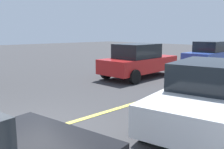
{
  "coord_description": "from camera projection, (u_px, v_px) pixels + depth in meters",
  "views": [
    {
      "loc": [
        -1.93,
        -4.92,
        2.25
      ],
      "look_at": [
        2.82,
        0.02,
        1.06
      ],
      "focal_mm": 39.05,
      "sensor_mm": 36.0,
      "label": 1
    }
  ],
  "objects": [
    {
      "name": "lane_marking_centre",
      "position": [
        117.0,
        109.0,
        7.24
      ],
      "size": [
        28.0,
        0.16,
        0.01
      ],
      "primitive_type": "cube",
      "color": "#E0D14C"
    },
    {
      "name": "car_blue_far_lane",
      "position": [
        209.0,
        54.0,
        16.02
      ],
      "size": [
        4.26,
        2.08,
        1.66
      ],
      "color": "#2D479E",
      "rests_on": "ground_plane"
    },
    {
      "name": "car_red_near_curb",
      "position": [
        139.0,
        61.0,
        12.19
      ],
      "size": [
        4.42,
        2.12,
        1.69
      ],
      "color": "red",
      "rests_on": "ground_plane"
    },
    {
      "name": "ground_plane",
      "position": [
        18.0,
        139.0,
        5.2
      ],
      "size": [
        80.0,
        80.0,
        0.0
      ],
      "primitive_type": "plane",
      "color": "#38383A"
    },
    {
      "name": "car_white_approaching",
      "position": [
        210.0,
        95.0,
        5.73
      ],
      "size": [
        4.59,
        2.71,
        1.57
      ],
      "color": "white",
      "rests_on": "ground_plane"
    }
  ]
}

